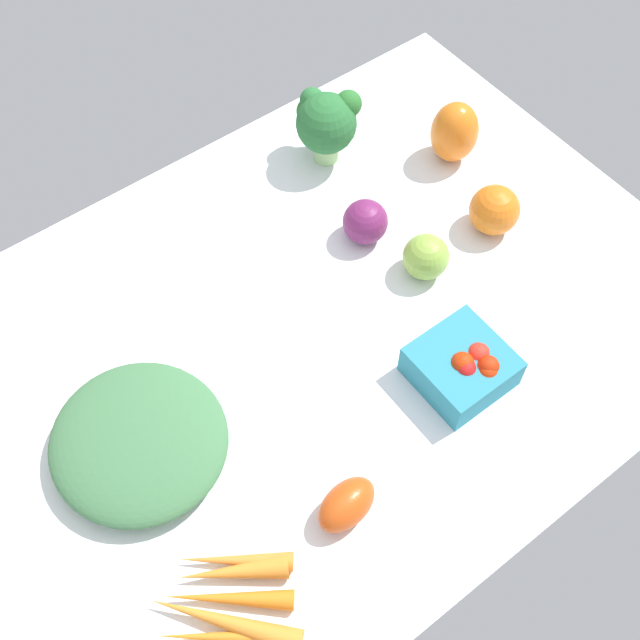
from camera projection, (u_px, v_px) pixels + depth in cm
name	position (u px, v px, depth cm)	size (l,w,h in cm)	color
tablecloth	(320.00, 332.00, 109.57)	(104.00, 76.00, 2.00)	white
heirloom_tomato_orange	(494.00, 210.00, 115.19)	(7.33, 7.33, 7.33)	orange
leafy_greens_clump	(139.00, 441.00, 96.94)	(22.00, 21.50, 5.20)	#407548
red_onion_near_basket	(365.00, 222.00, 114.52)	(6.54, 6.54, 6.54)	#71225A
carrot_bunch	(226.00, 613.00, 87.46)	(21.85, 19.21, 2.92)	orange
heirloom_tomato_green	(426.00, 257.00, 111.15)	(6.53, 6.53, 6.53)	#88B042
berry_basket	(463.00, 366.00, 102.18)	(11.28, 11.28, 6.30)	teal
bell_pepper_orange	(454.00, 132.00, 121.58)	(7.28, 7.28, 10.22)	orange
roma_tomato	(347.00, 504.00, 92.83)	(7.90, 4.93, 4.93)	#CF4B15
broccoli_head	(327.00, 120.00, 120.10)	(10.27, 10.36, 11.77)	#A0D187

